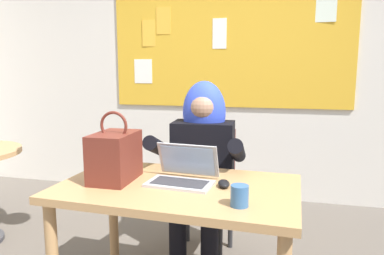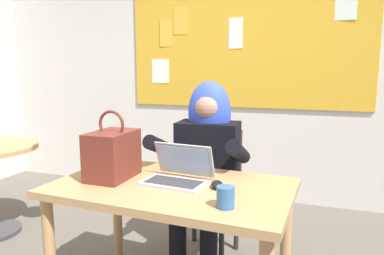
% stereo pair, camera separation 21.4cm
% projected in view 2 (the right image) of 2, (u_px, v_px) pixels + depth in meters
% --- Properties ---
extents(wall_back_bulletin, '(5.91, 2.15, 2.62)m').
position_uv_depth(wall_back_bulletin, '(245.00, 70.00, 3.62)').
color(wall_back_bulletin, silver).
rests_on(wall_back_bulletin, ground).
extents(desk_main, '(1.27, 0.79, 0.73)m').
position_uv_depth(desk_main, '(172.00, 202.00, 1.90)').
color(desk_main, tan).
rests_on(desk_main, ground).
extents(chair_at_desk, '(0.45, 0.45, 0.90)m').
position_uv_depth(chair_at_desk, '(211.00, 185.00, 2.60)').
color(chair_at_desk, '#4C1E19').
rests_on(chair_at_desk, ground).
extents(person_costumed, '(0.61, 0.62, 1.25)m').
position_uv_depth(person_costumed, '(206.00, 157.00, 2.44)').
color(person_costumed, black).
rests_on(person_costumed, ground).
extents(laptop, '(0.36, 0.29, 0.20)m').
position_uv_depth(laptop, '(178.00, 174.00, 1.92)').
color(laptop, '#B7B7BC').
rests_on(laptop, desk_main).
extents(computer_mouse, '(0.08, 0.12, 0.03)m').
position_uv_depth(computer_mouse, '(217.00, 185.00, 1.82)').
color(computer_mouse, black).
rests_on(computer_mouse, desk_main).
extents(handbag, '(0.20, 0.30, 0.38)m').
position_uv_depth(handbag, '(112.00, 154.00, 1.97)').
color(handbag, maroon).
rests_on(handbag, desk_main).
extents(coffee_mug, '(0.08, 0.08, 0.09)m').
position_uv_depth(coffee_mug, '(226.00, 197.00, 1.56)').
color(coffee_mug, '#336099').
rests_on(coffee_mug, desk_main).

